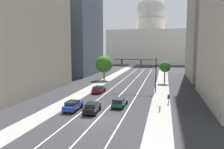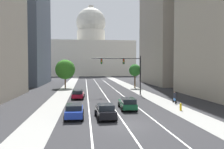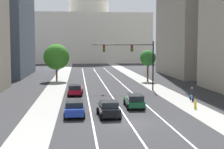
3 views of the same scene
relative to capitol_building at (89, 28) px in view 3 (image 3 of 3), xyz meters
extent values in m
plane|color=#2B2B2D|center=(0.00, -66.39, -13.70)|extent=(400.00, 400.00, 0.00)
cube|color=gray|center=(-7.96, -71.39, -13.70)|extent=(3.16, 130.00, 0.01)
cube|color=gray|center=(7.96, -71.39, -13.70)|extent=(3.16, 130.00, 0.01)
cube|color=white|center=(-3.19, -81.39, -13.69)|extent=(0.16, 90.00, 0.01)
cube|color=white|center=(0.00, -81.39, -13.69)|extent=(0.16, 90.00, 0.01)
cube|color=white|center=(3.19, -81.39, -13.69)|extent=(0.16, 90.00, 0.01)
cube|color=beige|center=(0.00, 0.00, -4.27)|extent=(46.86, 23.03, 18.86)
cylinder|color=beige|center=(0.00, 0.00, 8.40)|extent=(15.71, 15.71, 6.48)
cube|color=maroon|center=(-4.79, -89.34, -13.09)|extent=(1.95, 4.31, 0.58)
cube|color=black|center=(-4.81, -89.93, -12.53)|extent=(1.72, 2.35, 0.54)
cylinder|color=black|center=(-5.60, -87.87, -13.38)|extent=(0.25, 0.65, 0.64)
cylinder|color=black|center=(-3.84, -87.95, -13.38)|extent=(0.25, 0.65, 0.64)
cylinder|color=black|center=(-5.73, -90.74, -13.38)|extent=(0.25, 0.65, 0.64)
cylinder|color=black|center=(-3.97, -90.82, -13.38)|extent=(0.25, 0.65, 0.64)
cube|color=#14512D|center=(1.60, -99.14, -13.08)|extent=(1.83, 4.60, 0.60)
cube|color=black|center=(1.58, -99.88, -12.50)|extent=(1.64, 2.44, 0.56)
cylinder|color=black|center=(0.78, -97.57, -13.38)|extent=(0.24, 0.65, 0.64)
cylinder|color=black|center=(2.49, -97.61, -13.38)|extent=(0.24, 0.65, 0.64)
cylinder|color=black|center=(0.70, -100.67, -13.38)|extent=(0.24, 0.65, 0.64)
cylinder|color=black|center=(2.41, -100.71, -13.38)|extent=(0.24, 0.65, 0.64)
cube|color=#1E389E|center=(-4.79, -102.96, -13.04)|extent=(1.77, 4.32, 0.67)
cube|color=black|center=(-4.78, -103.30, -12.46)|extent=(1.61, 2.17, 0.49)
cylinder|color=black|center=(-5.66, -101.51, -13.38)|extent=(0.22, 0.64, 0.64)
cylinder|color=black|center=(-3.93, -101.49, -13.38)|extent=(0.22, 0.64, 0.64)
cylinder|color=black|center=(-5.64, -104.43, -13.38)|extent=(0.22, 0.64, 0.64)
cylinder|color=black|center=(-3.91, -104.42, -13.38)|extent=(0.22, 0.64, 0.64)
cube|color=black|center=(-1.60, -103.62, -13.04)|extent=(1.92, 4.26, 0.68)
cube|color=black|center=(-1.58, -103.83, -12.44)|extent=(1.67, 2.03, 0.51)
cylinder|color=black|center=(-2.52, -102.24, -13.38)|extent=(0.25, 0.65, 0.64)
cylinder|color=black|center=(-0.81, -102.16, -13.38)|extent=(0.25, 0.65, 0.64)
cylinder|color=black|center=(-2.38, -105.08, -13.38)|extent=(0.25, 0.65, 0.64)
cylinder|color=black|center=(-0.67, -105.00, -13.38)|extent=(0.25, 0.65, 0.64)
cylinder|color=black|center=(6.68, -85.81, -10.04)|extent=(0.20, 0.20, 7.32)
cylinder|color=black|center=(2.12, -85.81, -6.90)|extent=(9.13, 0.14, 0.14)
cube|color=black|center=(3.49, -85.81, -7.45)|extent=(0.32, 0.28, 0.96)
sphere|color=red|center=(3.49, -85.96, -7.15)|extent=(0.20, 0.20, 0.20)
sphere|color=orange|center=(3.49, -85.96, -7.45)|extent=(0.20, 0.20, 0.20)
sphere|color=green|center=(3.49, -85.96, -7.75)|extent=(0.20, 0.20, 0.20)
cube|color=black|center=(-0.62, -85.81, -7.45)|extent=(0.32, 0.28, 0.96)
sphere|color=red|center=(-0.62, -85.96, -7.15)|extent=(0.20, 0.20, 0.20)
sphere|color=orange|center=(-0.62, -85.96, -7.45)|extent=(0.20, 0.20, 0.20)
sphere|color=green|center=(-0.62, -85.96, -7.75)|extent=(0.20, 0.20, 0.20)
cylinder|color=yellow|center=(7.88, -100.74, -13.35)|extent=(0.26, 0.26, 0.70)
sphere|color=yellow|center=(7.88, -100.74, -12.92)|extent=(0.26, 0.26, 0.26)
cylinder|color=yellow|center=(7.88, -100.90, -13.32)|extent=(0.10, 0.12, 0.10)
cylinder|color=black|center=(9.19, -96.25, -13.37)|extent=(0.09, 0.66, 0.66)
cylinder|color=black|center=(9.26, -95.21, -13.37)|extent=(0.09, 0.66, 0.66)
cube|color=#1959B2|center=(9.22, -95.73, -13.15)|extent=(0.13, 1.00, 0.36)
cube|color=#262833|center=(9.22, -95.78, -12.52)|extent=(0.38, 0.30, 0.64)
sphere|color=tan|center=(9.22, -95.71, -12.09)|extent=(0.22, 0.22, 0.22)
cylinder|color=#51381E|center=(-8.41, -71.53, -12.25)|extent=(0.32, 0.32, 2.90)
sphere|color=#327622|center=(-8.41, -71.53, -9.12)|extent=(4.79, 4.79, 4.79)
cylinder|color=#51381E|center=(8.51, -73.36, -12.03)|extent=(0.32, 0.32, 3.35)
sphere|color=#2B6F28|center=(8.51, -73.36, -9.32)|extent=(2.93, 2.93, 2.93)
camera|label=1|loc=(8.43, -134.19, -4.25)|focal=36.62mm
camera|label=2|loc=(-3.69, -126.18, -8.26)|focal=35.43mm
camera|label=3|loc=(-4.39, -134.56, -7.00)|focal=53.71mm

